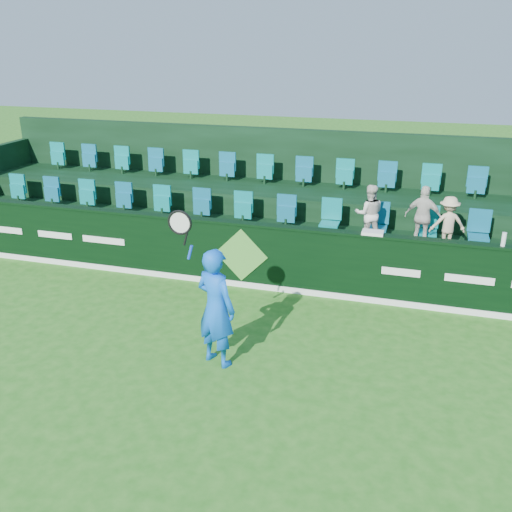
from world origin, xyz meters
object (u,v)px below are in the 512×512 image
(towel, at_px, (373,233))
(spectator_left, at_px, (369,214))
(drinks_bottle, at_px, (504,239))
(spectator_middle, at_px, (423,217))
(tennis_player, at_px, (216,307))
(spectator_right, at_px, (448,223))

(towel, bearing_deg, spectator_left, 99.51)
(drinks_bottle, bearing_deg, spectator_left, 155.26)
(spectator_middle, bearing_deg, towel, 65.01)
(towel, relative_size, drinks_bottle, 1.59)
(tennis_player, relative_size, spectator_middle, 2.00)
(spectator_left, bearing_deg, towel, 87.73)
(spectator_left, bearing_deg, tennis_player, 53.94)
(tennis_player, height_order, spectator_left, tennis_player)
(spectator_right, bearing_deg, spectator_middle, -14.26)
(spectator_right, bearing_deg, spectator_left, -14.26)
(spectator_left, relative_size, towel, 3.08)
(spectator_left, relative_size, spectator_middle, 0.96)
(tennis_player, distance_m, spectator_left, 4.47)
(tennis_player, bearing_deg, spectator_right, 50.31)
(tennis_player, xyz_separation_m, towel, (2.02, 2.94, 0.42))
(spectator_left, distance_m, spectator_right, 1.54)
(spectator_middle, relative_size, drinks_bottle, 5.12)
(tennis_player, relative_size, drinks_bottle, 10.23)
(tennis_player, height_order, spectator_middle, tennis_player)
(tennis_player, distance_m, spectator_right, 5.29)
(spectator_right, distance_m, drinks_bottle, 1.44)
(towel, bearing_deg, tennis_player, -124.49)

